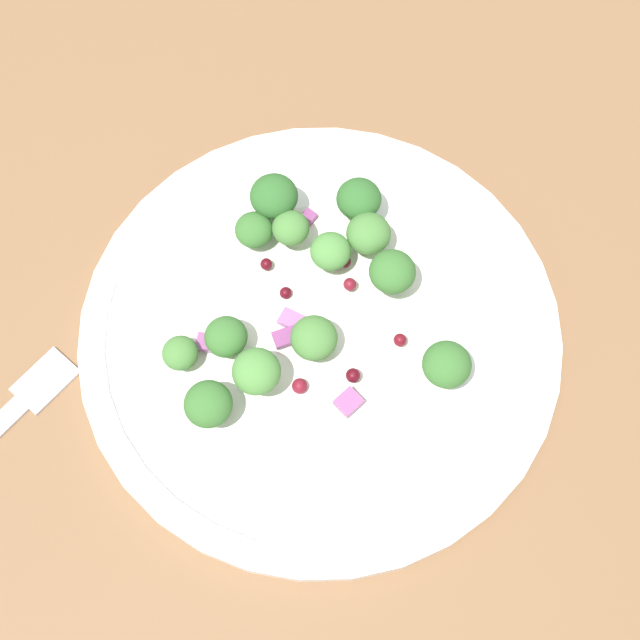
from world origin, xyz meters
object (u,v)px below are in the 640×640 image
object	(u,v)px
broccoli_floret_0	(392,272)
broccoli_floret_1	(226,337)
plate	(320,332)
broccoli_floret_2	(331,252)

from	to	relation	value
broccoli_floret_0	broccoli_floret_1	world-z (taller)	broccoli_floret_0
plate	broccoli_floret_0	distance (cm)	5.66
broccoli_floret_0	plate	bearing A→B (deg)	138.39
broccoli_floret_1	broccoli_floret_2	world-z (taller)	same
plate	broccoli_floret_1	xyz separation A→B (cm)	(-2.56, 4.89, 2.04)
broccoli_floret_1	broccoli_floret_2	xyz separation A→B (cm)	(6.89, -4.33, 0.05)
broccoli_floret_1	plate	bearing A→B (deg)	-62.34
plate	broccoli_floret_1	distance (cm)	5.88
plate	broccoli_floret_2	size ratio (longest dim) A/B	11.60
plate	broccoli_floret_1	world-z (taller)	broccoli_floret_1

